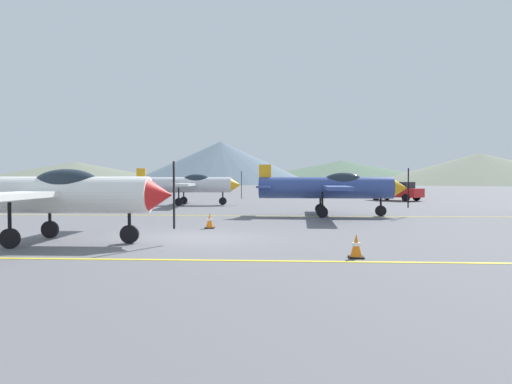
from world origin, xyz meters
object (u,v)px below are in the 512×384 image
at_px(airplane_far, 188,184).
at_px(car_sedan, 397,191).
at_px(airplane_mid, 331,187).
at_px(traffic_cone_side, 356,246).
at_px(airplane_near, 47,193).
at_px(traffic_cone_front, 210,221).

bearing_deg(airplane_far, car_sedan, 23.31).
height_order(airplane_mid, airplane_far, same).
bearing_deg(airplane_mid, traffic_cone_side, -93.35).
distance_m(airplane_near, traffic_cone_side, 9.21).
distance_m(car_sedan, traffic_cone_front, 25.62).
relative_size(airplane_near, traffic_cone_front, 14.99).
relative_size(airplane_near, car_sedan, 2.04).
relative_size(airplane_far, traffic_cone_front, 15.06).
height_order(traffic_cone_front, traffic_cone_side, same).
bearing_deg(car_sedan, airplane_far, -156.69).
bearing_deg(traffic_cone_front, car_sedan, 60.22).
bearing_deg(airplane_far, airplane_mid, -44.03).
xyz_separation_m(airplane_near, car_sedan, (16.99, 26.44, -0.65)).
relative_size(airplane_mid, airplane_far, 1.00).
distance_m(car_sedan, traffic_cone_side, 29.65).
xyz_separation_m(airplane_mid, car_sedan, (7.37, 16.21, -0.65)).
xyz_separation_m(airplane_mid, traffic_cone_side, (-0.72, -12.32, -1.21)).
bearing_deg(airplane_mid, airplane_near, -133.22).
bearing_deg(airplane_far, airplane_near, -90.87).
distance_m(airplane_mid, airplane_far, 12.97).
xyz_separation_m(airplane_far, car_sedan, (16.70, 7.19, -0.65)).
bearing_deg(airplane_near, traffic_cone_front, 44.62).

